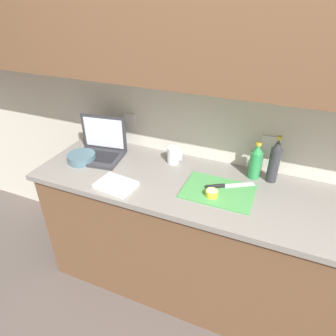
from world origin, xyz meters
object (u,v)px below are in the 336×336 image
object	(u,v)px
cutting_board	(218,191)
lemon_half_cut	(212,193)
bottle_green_soda	(275,161)
bottle_oil_tall	(256,162)
knife	(222,186)
laptop	(101,147)
measuring_cup	(173,155)
bowl_white	(82,158)

from	to	relation	value
cutting_board	lemon_half_cut	bearing A→B (deg)	-108.98
bottle_green_soda	bottle_oil_tall	world-z (taller)	bottle_green_soda
knife	bottle_oil_tall	size ratio (longest dim) A/B	1.12
laptop	cutting_board	xyz separation A→B (m)	(0.85, -0.11, -0.06)
bottle_green_soda	bottle_oil_tall	size ratio (longest dim) A/B	1.25
laptop	bottle_green_soda	world-z (taller)	bottle_green_soda
knife	bottle_green_soda	size ratio (longest dim) A/B	0.89
knife	measuring_cup	xyz separation A→B (m)	(-0.37, 0.16, 0.04)
bottle_green_soda	measuring_cup	size ratio (longest dim) A/B	2.74
bowl_white	laptop	bearing A→B (deg)	58.12
lemon_half_cut	bottle_oil_tall	xyz separation A→B (m)	(0.18, 0.30, 0.08)
knife	laptop	bearing A→B (deg)	144.35
laptop	lemon_half_cut	distance (m)	0.85
laptop	lemon_half_cut	xyz separation A→B (m)	(0.83, -0.17, -0.04)
knife	lemon_half_cut	bearing A→B (deg)	-137.37
laptop	cutting_board	distance (m)	0.86
lemon_half_cut	bowl_white	world-z (taller)	bowl_white
laptop	bowl_white	bearing A→B (deg)	-129.95
bowl_white	measuring_cup	bearing A→B (deg)	21.45
bowl_white	knife	bearing A→B (deg)	3.62
knife	measuring_cup	world-z (taller)	measuring_cup
cutting_board	lemon_half_cut	distance (m)	0.07
bottle_green_soda	laptop	bearing A→B (deg)	-173.34
cutting_board	lemon_half_cut	xyz separation A→B (m)	(-0.02, -0.06, 0.02)
cutting_board	knife	xyz separation A→B (m)	(0.01, 0.05, 0.01)
cutting_board	measuring_cup	world-z (taller)	measuring_cup
knife	bottle_oil_tall	world-z (taller)	bottle_oil_tall
cutting_board	bowl_white	size ratio (longest dim) A/B	2.17
knife	bottle_green_soda	xyz separation A→B (m)	(0.25, 0.19, 0.12)
lemon_half_cut	laptop	bearing A→B (deg)	168.58
bottle_oil_tall	lemon_half_cut	bearing A→B (deg)	-120.86
bowl_white	cutting_board	bearing A→B (deg)	0.87
cutting_board	bottle_oil_tall	world-z (taller)	bottle_oil_tall
bottle_green_soda	bowl_white	size ratio (longest dim) A/B	1.60
laptop	bowl_white	distance (m)	0.15
bottle_oil_tall	bowl_white	bearing A→B (deg)	-167.02
measuring_cup	bowl_white	world-z (taller)	measuring_cup
cutting_board	measuring_cup	xyz separation A→B (m)	(-0.36, 0.21, 0.05)
cutting_board	bottle_oil_tall	bearing A→B (deg)	56.39
cutting_board	knife	bearing A→B (deg)	78.91
cutting_board	knife	distance (m)	0.05
cutting_board	bottle_oil_tall	xyz separation A→B (m)	(0.16, 0.24, 0.10)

